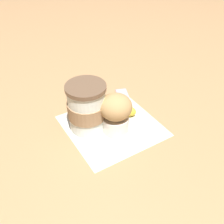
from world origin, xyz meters
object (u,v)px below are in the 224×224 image
Objects in this scene: sugar_packet at (122,94)px; coffee_cup at (87,107)px; muffin at (116,112)px; banana at (107,114)px.

coffee_cup is at bearing -168.90° from sugar_packet.
banana is at bearing 69.53° from muffin.
muffin is at bearing -58.04° from coffee_cup.
muffin is 0.72× the size of banana.
muffin is at bearing -144.69° from sugar_packet.
coffee_cup is 0.07m from muffin.
sugar_packet is at bearing 21.71° from banana.
banana reaches higher than sugar_packet.
banana is at bearing -158.29° from sugar_packet.
muffin reaches higher than sugar_packet.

